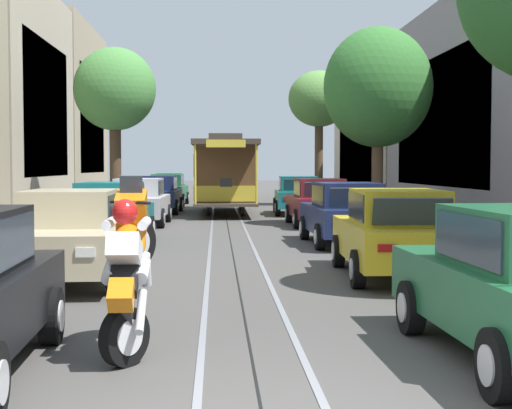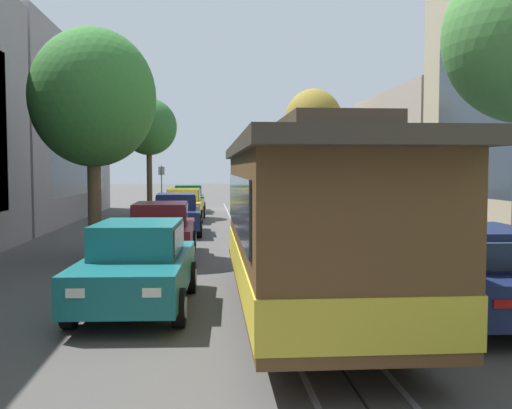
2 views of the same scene
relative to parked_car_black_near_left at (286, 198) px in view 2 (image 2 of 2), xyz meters
The scene contains 20 objects.
ground_plane 19.05m from the parked_car_black_near_left, 80.76° to the left, with size 160.00×160.00×0.00m, color #4C4947.
trolley_track_rails 22.15m from the parked_car_black_near_left, 82.07° to the left, with size 1.14×59.36×0.01m.
parked_car_black_near_left is the anchor object (origin of this frame).
parked_car_beige_second_left 6.05m from the parked_car_black_near_left, 88.48° to the left, with size 2.10×4.40×1.58m.
parked_car_teal_mid_left 12.51m from the parked_car_black_near_left, 90.24° to the left, with size 2.10×4.40×1.58m.
parked_car_silver_fourth_left 18.88m from the parked_car_black_near_left, 89.85° to the left, with size 2.06×4.39×1.58m.
parked_car_navy_fifth_left 25.58m from the parked_car_black_near_left, 89.63° to the left, with size 2.08×4.39×1.58m.
parked_car_green_near_right 5.92m from the parked_car_black_near_left, ahead, with size 2.08×4.39×1.58m.
parked_car_yellow_second_right 8.65m from the parked_car_black_near_left, 46.83° to the left, with size 2.12×4.41×1.58m.
parked_car_navy_mid_right 13.49m from the parked_car_black_near_left, 63.66° to the left, with size 2.07×4.39×1.58m.
parked_car_maroon_fourth_right 19.26m from the parked_car_black_near_left, 71.50° to the left, with size 2.02×4.37×1.58m.
parked_car_teal_fifth_right 25.09m from the parked_car_black_near_left, 76.05° to the left, with size 2.13×4.42×1.58m.
street_tree_kerb_left_near 4.74m from the parked_car_black_near_left, 163.15° to the left, with size 3.46×3.67×7.30m.
street_tree_kerb_right_near 9.65m from the parked_car_black_near_left, 27.99° to the left, with size 2.90×3.09×6.21m.
street_tree_kerb_right_second 20.05m from the parked_car_black_near_left, 65.97° to the left, with size 3.60×3.30×6.59m.
cable_car_trolley 25.78m from the parked_car_black_near_left, 83.19° to the left, with size 2.61×9.14×3.28m.
motorcycle_with_rider 1.91m from the parked_car_black_near_left, 20.63° to the left, with size 0.47×1.81×1.90m.
pedestrian_on_left_pavement 7.30m from the parked_car_black_near_left, 114.36° to the left, with size 0.55×0.33×1.62m.
fire_hydrant 8.65m from the parked_car_black_near_left, 29.56° to the left, with size 0.40×0.22×0.84m.
street_sign_post 7.52m from the parked_car_black_near_left, ahead, with size 0.36×0.08×2.73m.
Camera 2 is at (1.70, 36.95, 2.58)m, focal length 41.13 mm.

